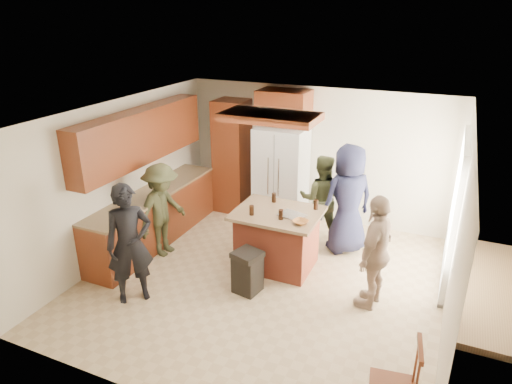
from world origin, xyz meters
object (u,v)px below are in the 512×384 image
at_px(person_behind_left, 321,199).
at_px(refrigerator, 281,175).
at_px(person_front_left, 130,244).
at_px(person_side_right, 376,252).
at_px(kitchen_island, 277,239).
at_px(trash_bin, 248,271).
at_px(person_behind_right, 348,199).
at_px(person_counter, 162,210).

bearing_deg(person_behind_left, refrigerator, -42.66).
height_order(person_front_left, person_side_right, person_front_left).
bearing_deg(refrigerator, person_front_left, -105.98).
distance_m(kitchen_island, trash_bin, 0.84).
relative_size(person_behind_left, trash_bin, 2.44).
xyz_separation_m(person_behind_right, kitchen_island, (-0.85, -0.94, -0.44)).
distance_m(person_front_left, person_side_right, 3.27).
distance_m(person_behind_left, refrigerator, 1.06).
bearing_deg(person_side_right, trash_bin, -65.19).
distance_m(person_behind_left, person_behind_right, 0.56).
relative_size(person_counter, refrigerator, 0.86).
distance_m(person_behind_right, kitchen_island, 1.34).
bearing_deg(person_counter, person_front_left, -158.94).
relative_size(person_behind_right, kitchen_island, 1.43).
bearing_deg(kitchen_island, trash_bin, -98.71).
distance_m(person_side_right, person_counter, 3.39).
xyz_separation_m(person_side_right, trash_bin, (-1.67, -0.41, -0.49)).
xyz_separation_m(person_behind_right, trash_bin, (-0.98, -1.75, -0.60)).
bearing_deg(person_counter, trash_bin, -98.94).
xyz_separation_m(person_front_left, person_behind_right, (2.35, 2.54, 0.07)).
distance_m(person_behind_left, person_counter, 2.66).
height_order(person_counter, kitchen_island, person_counter).
bearing_deg(kitchen_island, person_counter, -168.56).
relative_size(person_behind_right, refrigerator, 1.02).
height_order(person_counter, refrigerator, refrigerator).
height_order(refrigerator, trash_bin, refrigerator).
xyz_separation_m(person_behind_left, person_counter, (-2.19, -1.51, 0.01)).
relative_size(person_front_left, trash_bin, 2.70).
distance_m(refrigerator, kitchen_island, 1.78).
relative_size(person_counter, trash_bin, 2.46).
bearing_deg(person_side_right, person_counter, -79.54).
distance_m(person_front_left, trash_bin, 1.67).
bearing_deg(person_front_left, person_side_right, -24.53).
bearing_deg(trash_bin, person_front_left, -150.18).
distance_m(refrigerator, trash_bin, 2.56).
xyz_separation_m(person_counter, refrigerator, (1.27, 2.01, 0.12)).
distance_m(person_behind_right, trash_bin, 2.10).
xyz_separation_m(person_behind_left, trash_bin, (-0.48, -1.96, -0.45)).
xyz_separation_m(refrigerator, trash_bin, (0.45, -2.45, -0.58)).
bearing_deg(person_behind_left, person_side_right, 113.30).
height_order(person_front_left, person_counter, person_front_left).
relative_size(person_side_right, trash_bin, 2.56).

